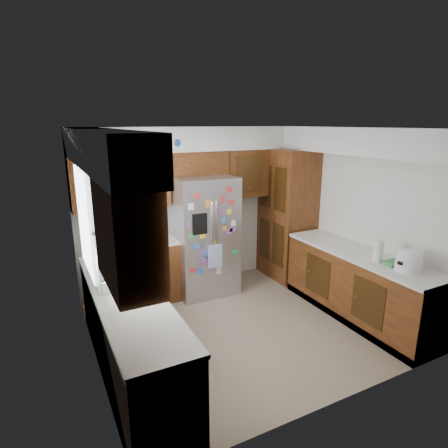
% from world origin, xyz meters
% --- Properties ---
extents(floor, '(3.60, 3.60, 0.00)m').
position_xyz_m(floor, '(0.00, 0.00, 0.00)').
color(floor, gray).
rests_on(floor, ground).
extents(room_shell, '(3.64, 3.24, 2.52)m').
position_xyz_m(room_shell, '(-0.11, 0.36, 1.82)').
color(room_shell, silver).
rests_on(room_shell, ground).
extents(left_counter_run, '(1.36, 3.20, 0.92)m').
position_xyz_m(left_counter_run, '(-1.36, 0.03, 0.43)').
color(left_counter_run, '#42200C').
rests_on(left_counter_run, ground).
extents(right_counter_run, '(0.63, 2.25, 0.92)m').
position_xyz_m(right_counter_run, '(1.50, -0.47, 0.42)').
color(right_counter_run, '#42200C').
rests_on(right_counter_run, ground).
extents(pantry, '(0.60, 0.90, 2.15)m').
position_xyz_m(pantry, '(1.50, 1.15, 1.07)').
color(pantry, '#42200C').
rests_on(pantry, ground).
extents(fridge, '(0.90, 0.79, 1.80)m').
position_xyz_m(fridge, '(-0.00, 1.20, 0.90)').
color(fridge, '#A7A7AC').
rests_on(fridge, ground).
extents(bridge_cabinet, '(0.96, 0.34, 0.35)m').
position_xyz_m(bridge_cabinet, '(0.00, 1.43, 1.98)').
color(bridge_cabinet, '#42200C').
rests_on(bridge_cabinet, fridge).
extents(fridge_top_items, '(0.77, 0.32, 0.27)m').
position_xyz_m(fridge_top_items, '(-0.09, 1.36, 2.27)').
color(fridge_top_items, '#1C4B9B').
rests_on(fridge_top_items, bridge_cabinet).
extents(sink_assembly, '(0.52, 0.70, 0.37)m').
position_xyz_m(sink_assembly, '(-1.50, 0.10, 0.99)').
color(sink_assembly, white).
rests_on(sink_assembly, left_counter_run).
extents(left_counter_clutter, '(0.39, 0.87, 0.38)m').
position_xyz_m(left_counter_clutter, '(-1.46, 0.85, 1.05)').
color(left_counter_clutter, black).
rests_on(left_counter_clutter, left_counter_run).
extents(rice_cooker, '(0.31, 0.30, 0.26)m').
position_xyz_m(rice_cooker, '(1.50, -1.17, 1.06)').
color(rice_cooker, white).
rests_on(rice_cooker, right_counter_run).
extents(paper_towel, '(0.12, 0.12, 0.27)m').
position_xyz_m(paper_towel, '(1.42, -0.80, 1.05)').
color(paper_towel, white).
rests_on(paper_towel, right_counter_run).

